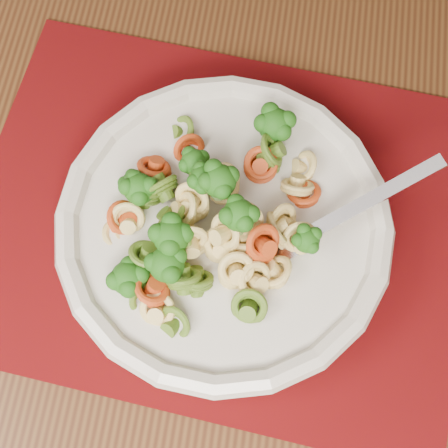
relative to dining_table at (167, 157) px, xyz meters
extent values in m
cube|color=#503116|center=(0.00, 0.00, 0.08)|extent=(1.64, 1.37, 0.04)
cube|color=#4F0903|center=(0.03, -0.12, 0.10)|extent=(0.53, 0.49, 0.00)
cylinder|color=beige|center=(0.03, -0.14, 0.11)|extent=(0.12, 0.12, 0.01)
cylinder|color=beige|center=(0.03, -0.14, 0.13)|extent=(0.25, 0.25, 0.03)
torus|color=beige|center=(0.03, -0.14, 0.14)|extent=(0.27, 0.27, 0.02)
camera|label=1|loc=(-0.02, -0.31, 0.61)|focal=50.00mm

